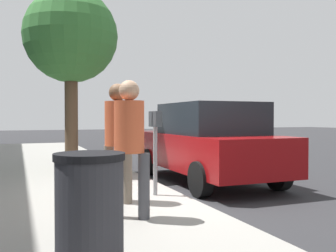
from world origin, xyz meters
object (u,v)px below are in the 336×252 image
object	(u,v)px
parking_meter	(155,135)
parked_sedan_near	(208,142)
trash_bin	(90,213)
street_tree	(71,38)
pedestrian_bystander	(129,137)
pedestrian_at_meter	(118,132)

from	to	relation	value
parking_meter	parked_sedan_near	bearing A→B (deg)	-49.29
parked_sedan_near	trash_bin	size ratio (longest dim) A/B	4.36
street_tree	trash_bin	distance (m)	6.98
parking_meter	trash_bin	bearing A→B (deg)	150.41
street_tree	pedestrian_bystander	bearing A→B (deg)	-178.75
parked_sedan_near	trash_bin	world-z (taller)	parked_sedan_near
pedestrian_bystander	trash_bin	xyz separation A→B (m)	(-1.56, 0.79, -0.55)
pedestrian_bystander	street_tree	world-z (taller)	street_tree
parked_sedan_near	trash_bin	xyz separation A→B (m)	(-4.36, 3.40, -0.24)
pedestrian_at_meter	street_tree	distance (m)	4.41
parked_sedan_near	parking_meter	bearing A→B (deg)	130.71
parked_sedan_near	pedestrian_at_meter	bearing A→B (deg)	125.74
parking_meter	trash_bin	distance (m)	3.27
street_tree	trash_bin	xyz separation A→B (m)	(-6.38, 0.68, -2.76)
pedestrian_at_meter	street_tree	size ratio (longest dim) A/B	0.41
pedestrian_bystander	street_tree	bearing A→B (deg)	33.38
pedestrian_bystander	street_tree	xyz separation A→B (m)	(4.81, 0.11, 2.22)
pedestrian_at_meter	parked_sedan_near	bearing A→B (deg)	4.59
parked_sedan_near	trash_bin	bearing A→B (deg)	142.04
pedestrian_at_meter	trash_bin	size ratio (longest dim) A/B	1.81
pedestrian_bystander	street_tree	distance (m)	5.30
parking_meter	street_tree	bearing A→B (deg)	14.32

